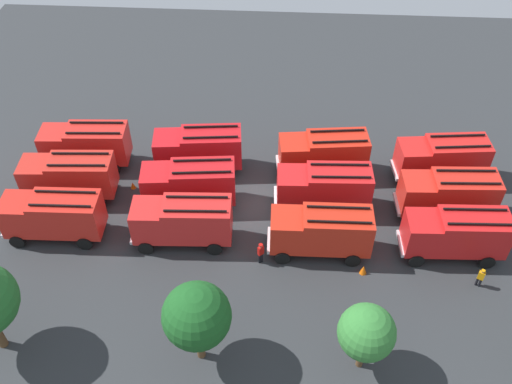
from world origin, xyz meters
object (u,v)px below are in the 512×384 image
at_px(fire_truck_0, 442,158).
at_px(fire_truck_11, 53,215).
at_px(fire_truck_7, 69,176).
at_px(fire_truck_10, 183,220).
at_px(traffic_cone_0, 363,270).
at_px(fire_truck_6, 189,183).
at_px(fire_truck_4, 449,193).
at_px(tree_2, 197,316).
at_px(fire_truck_8, 456,233).
at_px(fire_truck_9, 321,231).
at_px(traffic_cone_1, 133,185).
at_px(fire_truck_5, 324,187).
at_px(fire_truck_2, 199,148).
at_px(fire_truck_3, 86,144).
at_px(tree_1, 367,333).
at_px(firefighter_0, 84,136).
at_px(fire_truck_1, 324,153).
at_px(firefighter_1, 261,252).
at_px(firefighter_2, 481,277).

distance_m(fire_truck_0, fire_truck_11, 29.96).
xyz_separation_m(fire_truck_7, fire_truck_10, (-9.45, 4.15, 0.00)).
relative_size(fire_truck_0, traffic_cone_0, 10.48).
bearing_deg(fire_truck_6, fire_truck_11, 17.32).
bearing_deg(fire_truck_4, fire_truck_7, -3.12).
bearing_deg(tree_2, fire_truck_6, -79.21).
height_order(fire_truck_8, fire_truck_10, same).
distance_m(fire_truck_9, traffic_cone_1, 15.99).
xyz_separation_m(fire_truck_5, fire_truck_6, (10.19, 0.18, 0.00)).
relative_size(fire_truck_0, fire_truck_4, 1.01).
bearing_deg(fire_truck_5, fire_truck_2, -23.92).
xyz_separation_m(fire_truck_6, fire_truck_11, (9.23, 3.91, 0.00)).
bearing_deg(fire_truck_3, fire_truck_8, 161.01).
relative_size(fire_truck_0, fire_truck_9, 1.02).
relative_size(fire_truck_6, tree_1, 1.43).
bearing_deg(fire_truck_5, fire_truck_3, -14.03).
bearing_deg(fire_truck_10, fire_truck_7, -26.23).
bearing_deg(fire_truck_11, traffic_cone_1, -130.06).
bearing_deg(fire_truck_2, firefighter_0, -19.49).
distance_m(fire_truck_1, traffic_cone_0, 10.78).
distance_m(fire_truck_8, fire_truck_9, 9.30).
distance_m(fire_truck_6, firefighter_1, 8.04).
bearing_deg(tree_2, fire_truck_9, -129.93).
bearing_deg(fire_truck_10, fire_truck_11, -2.40).
relative_size(fire_truck_7, tree_2, 1.18).
height_order(fire_truck_0, traffic_cone_1, fire_truck_0).
xyz_separation_m(fire_truck_6, tree_2, (-2.50, 13.10, 2.02)).
bearing_deg(fire_truck_10, firefighter_0, -48.10).
distance_m(fire_truck_7, fire_truck_10, 10.32).
bearing_deg(firefighter_0, fire_truck_9, -103.39).
bearing_deg(fire_truck_10, traffic_cone_1, -49.18).
xyz_separation_m(fire_truck_3, fire_truck_8, (-28.32, 8.09, 0.00)).
relative_size(fire_truck_2, fire_truck_7, 1.01).
distance_m(fire_truck_0, fire_truck_2, 19.48).
bearing_deg(fire_truck_8, fire_truck_0, -95.33).
distance_m(tree_2, traffic_cone_1, 16.79).
bearing_deg(fire_truck_7, fire_truck_5, 176.52).
distance_m(firefighter_0, tree_2, 23.78).
height_order(fire_truck_0, fire_truck_4, same).
bearing_deg(firefighter_1, tree_1, 179.18).
relative_size(fire_truck_1, fire_truck_5, 1.02).
height_order(fire_truck_5, tree_1, tree_1).
height_order(firefighter_2, tree_2, tree_2).
xyz_separation_m(fire_truck_0, traffic_cone_0, (6.77, 10.26, -1.80)).
relative_size(fire_truck_0, fire_truck_10, 1.02).
height_order(firefighter_1, tree_2, tree_2).
bearing_deg(fire_truck_7, fire_truck_6, 175.18).
height_order(tree_2, traffic_cone_1, tree_2).
bearing_deg(firefighter_2, tree_2, -43.19).
xyz_separation_m(tree_2, traffic_cone_0, (-10.37, -6.99, -3.82)).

